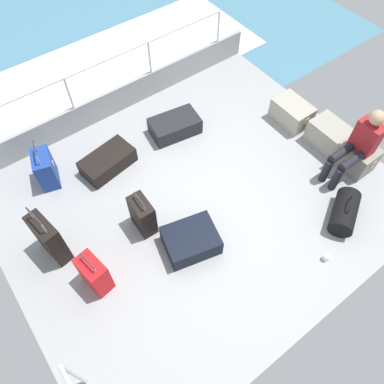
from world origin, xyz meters
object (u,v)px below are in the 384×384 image
(suitcase_0, at_px, (94,274))
(suitcase_6, at_px, (143,215))
(suitcase_4, at_px, (46,169))
(duffel_bag, at_px, (345,212))
(suitcase_2, at_px, (175,126))
(cargo_crate_1, at_px, (329,135))
(paper_cup, at_px, (326,257))
(suitcase_1, at_px, (108,161))
(cargo_crate_2, at_px, (357,157))
(passenger_seated, at_px, (358,145))
(cargo_crate_0, at_px, (292,113))
(suitcase_5, at_px, (191,240))
(suitcase_3, at_px, (49,239))

(suitcase_0, height_order, suitcase_6, suitcase_6)
(suitcase_4, distance_m, duffel_bag, 4.12)
(suitcase_2, xyz_separation_m, duffel_bag, (2.64, 0.89, 0.03))
(cargo_crate_1, relative_size, duffel_bag, 0.90)
(suitcase_2, distance_m, paper_cup, 2.94)
(suitcase_1, relative_size, suitcase_2, 1.02)
(suitcase_6, bearing_deg, suitcase_0, -69.51)
(cargo_crate_1, distance_m, cargo_crate_2, 0.53)
(passenger_seated, bearing_deg, duffel_bag, -51.79)
(suitcase_6, bearing_deg, cargo_crate_0, 94.55)
(passenger_seated, xyz_separation_m, paper_cup, (0.79, -1.27, -0.54))
(suitcase_4, bearing_deg, passenger_seated, 55.35)
(suitcase_1, bearing_deg, duffel_bag, 38.15)
(suitcase_1, height_order, duffel_bag, duffel_bag)
(cargo_crate_2, height_order, passenger_seated, passenger_seated)
(suitcase_4, bearing_deg, suitcase_5, 26.03)
(cargo_crate_2, distance_m, passenger_seated, 0.43)
(passenger_seated, distance_m, suitcase_0, 3.79)
(cargo_crate_2, bearing_deg, suitcase_5, -98.02)
(suitcase_2, bearing_deg, cargo_crate_1, 47.04)
(cargo_crate_1, distance_m, passenger_seated, 0.69)
(cargo_crate_0, xyz_separation_m, suitcase_1, (-0.93, -2.82, -0.05))
(duffel_bag, bearing_deg, suitcase_0, -110.74)
(suitcase_3, bearing_deg, suitcase_2, 108.21)
(suitcase_2, relative_size, paper_cup, 8.14)
(suitcase_1, relative_size, paper_cup, 8.32)
(suitcase_0, relative_size, paper_cup, 6.42)
(cargo_crate_0, bearing_deg, cargo_crate_1, 7.68)
(suitcase_4, bearing_deg, cargo_crate_2, 56.72)
(cargo_crate_2, bearing_deg, suitcase_3, -107.99)
(suitcase_0, bearing_deg, passenger_seated, 80.00)
(suitcase_4, xyz_separation_m, suitcase_5, (2.05, 1.00, -0.12))
(suitcase_2, height_order, suitcase_3, suitcase_3)
(suitcase_6, bearing_deg, suitcase_2, 131.28)
(cargo_crate_0, bearing_deg, suitcase_4, -108.60)
(passenger_seated, bearing_deg, suitcase_5, -98.60)
(cargo_crate_1, relative_size, passenger_seated, 0.56)
(cargo_crate_2, height_order, suitcase_0, suitcase_0)
(suitcase_5, bearing_deg, duffel_bag, 64.63)
(suitcase_0, distance_m, paper_cup, 2.85)
(cargo_crate_1, distance_m, paper_cup, 1.97)
(cargo_crate_2, bearing_deg, suitcase_6, -107.96)
(suitcase_2, distance_m, suitcase_6, 1.75)
(suitcase_4, distance_m, paper_cup, 3.94)
(suitcase_3, bearing_deg, cargo_crate_1, 78.87)
(suitcase_0, relative_size, suitcase_6, 0.96)
(cargo_crate_2, distance_m, duffel_bag, 0.98)
(cargo_crate_1, bearing_deg, suitcase_0, -91.88)
(suitcase_1, xyz_separation_m, suitcase_6, (1.16, -0.12, 0.15))
(suitcase_3, relative_size, suitcase_6, 1.35)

